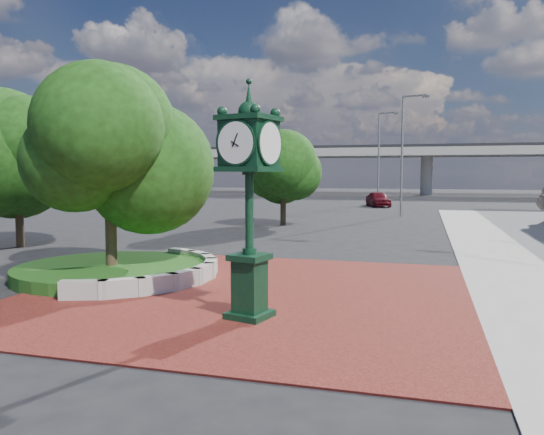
{
  "coord_description": "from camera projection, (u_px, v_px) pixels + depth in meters",
  "views": [
    {
      "loc": [
        4.72,
        -14.92,
        3.38
      ],
      "look_at": [
        -0.0,
        1.5,
        1.94
      ],
      "focal_mm": 35.0,
      "sensor_mm": 36.0,
      "label": 1
    }
  ],
  "objects": [
    {
      "name": "ground",
      "position": [
        258.0,
        286.0,
        15.88
      ],
      "size": [
        200.0,
        200.0,
        0.0
      ],
      "primitive_type": "plane",
      "color": "black",
      "rests_on": "ground"
    },
    {
      "name": "plaza",
      "position": [
        248.0,
        293.0,
        14.92
      ],
      "size": [
        12.0,
        12.0,
        0.04
      ],
      "primitive_type": "cube",
      "color": "maroon",
      "rests_on": "ground"
    },
    {
      "name": "planter_wall",
      "position": [
        176.0,
        272.0,
        16.6
      ],
      "size": [
        2.96,
        6.77,
        0.54
      ],
      "color": "#9E9B93",
      "rests_on": "ground"
    },
    {
      "name": "grass_bed",
      "position": [
        112.0,
        271.0,
        17.24
      ],
      "size": [
        6.1,
        6.1,
        0.4
      ],
      "primitive_type": "cylinder",
      "color": "#124012",
      "rests_on": "ground"
    },
    {
      "name": "overpass",
      "position": [
        392.0,
        153.0,
        82.42
      ],
      "size": [
        90.0,
        12.0,
        7.5
      ],
      "color": "#9E9B93",
      "rests_on": "ground"
    },
    {
      "name": "tree_planter",
      "position": [
        109.0,
        162.0,
        16.94
      ],
      "size": [
        5.2,
        5.2,
        6.33
      ],
      "color": "#38281C",
      "rests_on": "ground"
    },
    {
      "name": "tree_northwest",
      "position": [
        17.0,
        156.0,
        23.9
      ],
      "size": [
        5.6,
        5.6,
        6.93
      ],
      "color": "#38281C",
      "rests_on": "ground"
    },
    {
      "name": "tree_street",
      "position": [
        283.0,
        175.0,
        33.94
      ],
      "size": [
        4.4,
        4.4,
        5.45
      ],
      "color": "#38281C",
      "rests_on": "ground"
    },
    {
      "name": "post_clock",
      "position": [
        249.0,
        191.0,
        12.04
      ],
      "size": [
        1.32,
        1.32,
        5.4
      ],
      "color": "black",
      "rests_on": "ground"
    },
    {
      "name": "parked_car",
      "position": [
        378.0,
        199.0,
        53.32
      ],
      "size": [
        3.18,
        4.83,
        1.53
      ],
      "primitive_type": "imported",
      "rotation": [
        0.0,
        0.0,
        0.34
      ],
      "color": "#560C16",
      "rests_on": "ground"
    },
    {
      "name": "street_lamp_near",
      "position": [
        405.0,
        146.0,
        40.67
      ],
      "size": [
        2.03,
        0.74,
        9.25
      ],
      "color": "slate",
      "rests_on": "ground"
    },
    {
      "name": "street_lamp_far",
      "position": [
        381.0,
        151.0,
        56.21
      ],
      "size": [
        2.13,
        0.81,
        9.72
      ],
      "color": "slate",
      "rests_on": "ground"
    }
  ]
}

